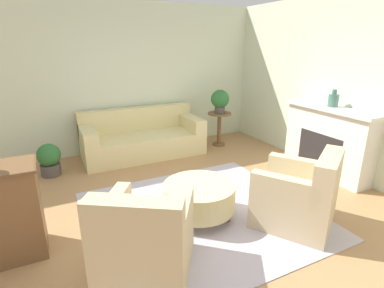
{
  "coord_description": "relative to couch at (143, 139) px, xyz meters",
  "views": [
    {
      "loc": [
        -1.55,
        -2.89,
        2.04
      ],
      "look_at": [
        0.15,
        0.55,
        0.75
      ],
      "focal_mm": 28.0,
      "sensor_mm": 36.0,
      "label": 1
    }
  ],
  "objects": [
    {
      "name": "ground_plane",
      "position": [
        -0.02,
        -2.42,
        -0.31
      ],
      "size": [
        16.0,
        16.0,
        0.0
      ],
      "primitive_type": "plane",
      "color": "#AD7F51"
    },
    {
      "name": "wall_back",
      "position": [
        -0.02,
        0.54,
        1.09
      ],
      "size": [
        9.81,
        0.12,
        2.8
      ],
      "color": "beige",
      "rests_on": "ground_plane"
    },
    {
      "name": "wall_right",
      "position": [
        2.67,
        -2.42,
        1.09
      ],
      "size": [
        0.12,
        9.25,
        2.8
      ],
      "color": "beige",
      "rests_on": "ground_plane"
    },
    {
      "name": "rug",
      "position": [
        -0.02,
        -2.42,
        -0.3
      ],
      "size": [
        2.7,
        2.53,
        0.01
      ],
      "color": "#BCB2C1",
      "rests_on": "ground_plane"
    },
    {
      "name": "couch",
      "position": [
        0.0,
        0.0,
        0.0
      ],
      "size": [
        2.23,
        0.94,
        0.86
      ],
      "color": "beige",
      "rests_on": "ground_plane"
    },
    {
      "name": "armchair_left",
      "position": [
        -0.95,
        -3.1,
        0.05
      ],
      "size": [
        1.11,
        1.12,
        0.91
      ],
      "color": "#C6B289",
      "rests_on": "rug"
    },
    {
      "name": "armchair_right",
      "position": [
        0.91,
        -3.1,
        0.05
      ],
      "size": [
        1.11,
        1.12,
        0.91
      ],
      "color": "#C6B289",
      "rests_on": "rug"
    },
    {
      "name": "ottoman_table",
      "position": [
        -0.06,
        -2.45,
        -0.03
      ],
      "size": [
        0.88,
        0.88,
        0.43
      ],
      "color": "beige",
      "rests_on": "rug"
    },
    {
      "name": "side_table",
      "position": [
        1.61,
        -0.16,
        0.15
      ],
      "size": [
        0.49,
        0.49,
        0.69
      ],
      "color": "brown",
      "rests_on": "ground_plane"
    },
    {
      "name": "fireplace",
      "position": [
        2.42,
        -2.18,
        0.27
      ],
      "size": [
        0.44,
        1.58,
        1.11
      ],
      "color": "silver",
      "rests_on": "ground_plane"
    },
    {
      "name": "vase_mantel_near",
      "position": [
        2.41,
        -2.18,
        0.91
      ],
      "size": [
        0.16,
        0.16,
        0.27
      ],
      "color": "#477066",
      "rests_on": "fireplace"
    },
    {
      "name": "potted_plant_on_side_table",
      "position": [
        1.61,
        -0.16,
        0.65
      ],
      "size": [
        0.37,
        0.37,
        0.47
      ],
      "color": "#4C4742",
      "rests_on": "side_table"
    },
    {
      "name": "potted_plant_floor",
      "position": [
        -1.65,
        -0.28,
        -0.03
      ],
      "size": [
        0.37,
        0.37,
        0.53
      ],
      "color": "#4C4742",
      "rests_on": "ground_plane"
    }
  ]
}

